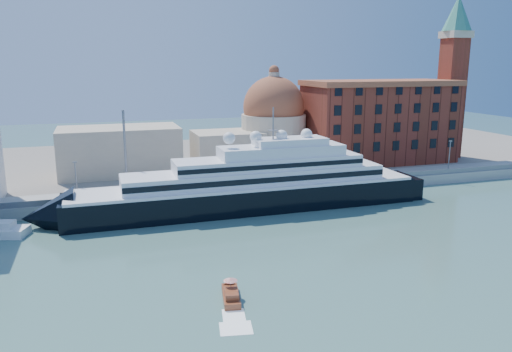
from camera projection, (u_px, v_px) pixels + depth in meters
name	position (u px, v px, depth m)	size (l,w,h in m)	color
ground	(268.00, 249.00, 81.94)	(400.00, 400.00, 0.00)	#375F5A
quay	(218.00, 192.00, 113.21)	(180.00, 10.00, 2.50)	gray
land	(186.00, 161.00, 151.31)	(260.00, 72.00, 2.00)	slate
quay_fence	(223.00, 189.00, 108.63)	(180.00, 0.10, 1.20)	slate
superyacht	(237.00, 190.00, 102.72)	(82.58, 11.45, 24.68)	black
water_taxi	(231.00, 295.00, 64.04)	(3.20, 6.51, 2.96)	maroon
warehouse	(379.00, 121.00, 142.82)	(43.00, 19.00, 23.25)	maroon
campanile	(453.00, 67.00, 146.76)	(8.40, 8.40, 47.00)	maroon
church	(220.00, 135.00, 135.02)	(66.00, 18.00, 25.50)	beige
lamp_posts	(162.00, 160.00, 105.90)	(120.80, 2.40, 18.00)	slate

